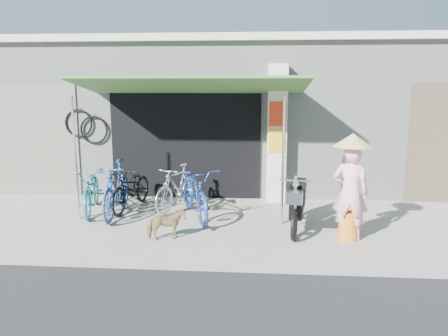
# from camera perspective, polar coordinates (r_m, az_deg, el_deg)

# --- Properties ---
(ground) EXTENTS (80.00, 80.00, 0.00)m
(ground) POSITION_cam_1_polar(r_m,az_deg,el_deg) (7.60, 0.93, -8.87)
(ground) COLOR #A09A91
(ground) RESTS_ON ground
(bicycle_shop) EXTENTS (12.30, 5.30, 3.66)m
(bicycle_shop) POSITION_cam_1_polar(r_m,az_deg,el_deg) (12.27, 2.40, 7.39)
(bicycle_shop) COLOR #9BA199
(bicycle_shop) RESTS_ON ground
(shop_pillar) EXTENTS (0.42, 0.44, 3.00)m
(shop_pillar) POSITION_cam_1_polar(r_m,az_deg,el_deg) (9.66, 6.91, 4.41)
(shop_pillar) COLOR beige
(shop_pillar) RESTS_ON ground
(awning) EXTENTS (4.60, 1.88, 2.72)m
(awning) POSITION_cam_1_polar(r_m,az_deg,el_deg) (8.87, -4.30, 10.48)
(awning) COLOR #36612B
(awning) RESTS_ON ground
(neighbour_left) EXTENTS (2.60, 0.06, 2.60)m
(neighbour_left) POSITION_cam_1_polar(r_m,az_deg,el_deg) (11.22, -24.61, 3.37)
(neighbour_left) COLOR #6B665B
(neighbour_left) RESTS_ON ground
(bike_teal) EXTENTS (1.03, 1.88, 0.94)m
(bike_teal) POSITION_cam_1_polar(r_m,az_deg,el_deg) (9.25, -16.86, -2.72)
(bike_teal) COLOR #197273
(bike_teal) RESTS_ON ground
(bike_blue) EXTENTS (0.60, 1.84, 1.09)m
(bike_blue) POSITION_cam_1_polar(r_m,az_deg,el_deg) (8.85, -13.87, -2.68)
(bike_blue) COLOR navy
(bike_blue) RESTS_ON ground
(bike_black) EXTENTS (0.86, 1.81, 0.92)m
(bike_black) POSITION_cam_1_polar(r_m,az_deg,el_deg) (9.28, -12.00, -2.52)
(bike_black) COLOR black
(bike_black) RESTS_ON ground
(bike_silver) EXTENTS (1.03, 1.63, 0.95)m
(bike_silver) POSITION_cam_1_polar(r_m,az_deg,el_deg) (9.07, -6.07, -2.53)
(bike_silver) COLOR silver
(bike_silver) RESTS_ON ground
(bike_navy) EXTENTS (1.34, 2.07, 1.03)m
(bike_navy) POSITION_cam_1_polar(r_m,az_deg,el_deg) (8.54, -3.78, -3.08)
(bike_navy) COLOR navy
(bike_navy) RESTS_ON ground
(street_dog) EXTENTS (0.70, 0.50, 0.54)m
(street_dog) POSITION_cam_1_polar(r_m,az_deg,el_deg) (7.40, -7.57, -7.32)
(street_dog) COLOR #A57F57
(street_dog) RESTS_ON ground
(moped) EXTENTS (0.58, 1.82, 1.04)m
(moped) POSITION_cam_1_polar(r_m,az_deg,el_deg) (8.00, 9.57, -4.48)
(moped) COLOR black
(moped) RESTS_ON ground
(nun) EXTENTS (0.66, 0.64, 1.79)m
(nun) POSITION_cam_1_polar(r_m,az_deg,el_deg) (7.51, 16.19, -2.51)
(nun) COLOR #F6A5BB
(nun) RESTS_ON ground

